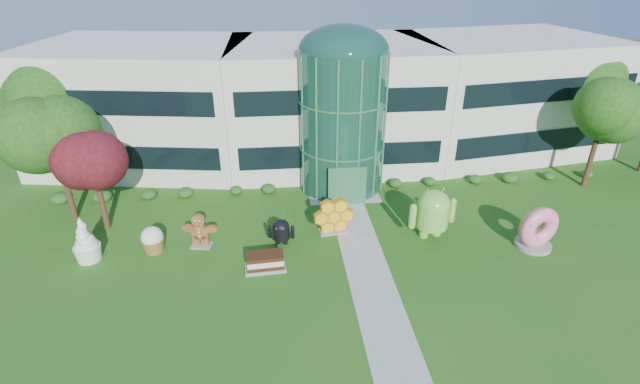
{
  "coord_description": "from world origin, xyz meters",
  "views": [
    {
      "loc": [
        -4.68,
        -18.69,
        15.5
      ],
      "look_at": [
        -2.15,
        6.0,
        2.6
      ],
      "focal_mm": 26.0,
      "sensor_mm": 36.0,
      "label": 1
    }
  ],
  "objects_px": {
    "android_green": "(433,210)",
    "donut": "(537,227)",
    "android_black": "(281,230)",
    "gingerbread": "(200,230)"
  },
  "relations": [
    {
      "from": "android_green",
      "to": "donut",
      "type": "bearing_deg",
      "value": -27.41
    },
    {
      "from": "android_black",
      "to": "donut",
      "type": "bearing_deg",
      "value": 1.8
    },
    {
      "from": "android_green",
      "to": "android_black",
      "type": "distance_m",
      "value": 9.13
    },
    {
      "from": "android_green",
      "to": "android_black",
      "type": "xyz_separation_m",
      "value": [
        -9.09,
        0.05,
        -0.86
      ]
    },
    {
      "from": "android_green",
      "to": "android_black",
      "type": "bearing_deg",
      "value": 169.65
    },
    {
      "from": "donut",
      "to": "gingerbread",
      "type": "distance_m",
      "value": 19.61
    },
    {
      "from": "android_green",
      "to": "android_black",
      "type": "height_order",
      "value": "android_green"
    },
    {
      "from": "gingerbread",
      "to": "android_green",
      "type": "bearing_deg",
      "value": 9.94
    },
    {
      "from": "android_green",
      "to": "gingerbread",
      "type": "distance_m",
      "value": 13.83
    },
    {
      "from": "android_black",
      "to": "gingerbread",
      "type": "xyz_separation_m",
      "value": [
        -4.72,
        0.21,
        0.15
      ]
    }
  ]
}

